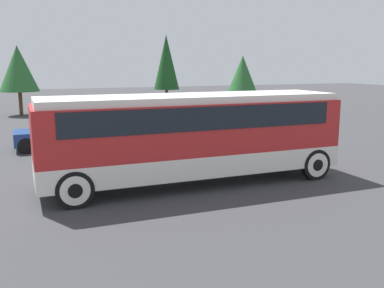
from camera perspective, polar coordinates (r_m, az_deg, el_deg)
ground_plane at (r=14.32m, az=0.00°, el=-5.19°), size 120.00×120.00×0.00m
tour_bus at (r=13.98m, az=0.36°, el=1.84°), size 9.88×2.63×2.93m
parked_car_near at (r=21.07m, az=-16.54°, el=1.43°), size 4.64×1.94×1.39m
parked_car_mid at (r=22.66m, az=-4.54°, el=2.52°), size 4.63×1.86×1.47m
tree_left at (r=38.94m, az=-3.44°, el=10.81°), size 2.27×2.27×6.51m
tree_center at (r=35.19m, az=6.74°, el=9.15°), size 2.49×2.49×4.61m
tree_right at (r=35.80m, az=-22.16°, el=9.29°), size 2.98×2.98×5.34m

